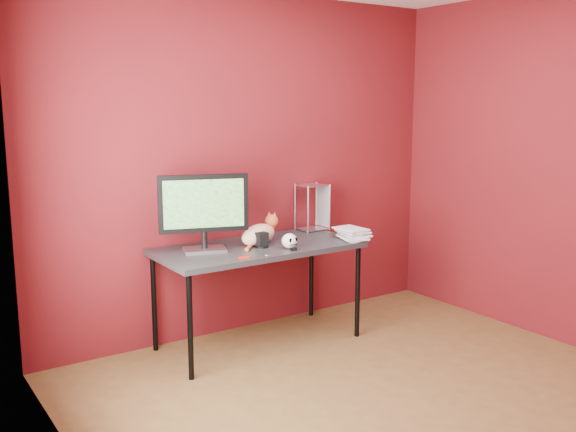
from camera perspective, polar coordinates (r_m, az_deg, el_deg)
room at (r=3.60m, az=10.81°, el=4.54°), size 3.52×3.52×2.61m
desk at (r=4.70m, az=-2.64°, el=-3.23°), size 1.50×0.70×0.75m
monitor at (r=4.49m, az=-7.50°, el=0.64°), size 0.61×0.28×0.54m
cat at (r=4.73m, az=-2.56°, el=-1.58°), size 0.41×0.31×0.22m
skull_mug at (r=4.57m, az=0.14°, el=-2.23°), size 0.11×0.11×0.11m
speaker at (r=4.62m, az=-2.35°, el=-2.19°), size 0.10×0.10×0.11m
book_stack at (r=4.81m, az=4.91°, el=3.59°), size 0.25×0.29×0.98m
wire_rack at (r=5.23m, az=2.18°, el=0.80°), size 0.23×0.19×0.38m
pocket_knife at (r=4.30m, az=-3.94°, el=-3.71°), size 0.08×0.05×0.02m
black_gadget at (r=4.52m, az=0.51°, el=-2.97°), size 0.05×0.04×0.02m
washer at (r=4.40m, az=-1.83°, el=-3.45°), size 0.05×0.05×0.00m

